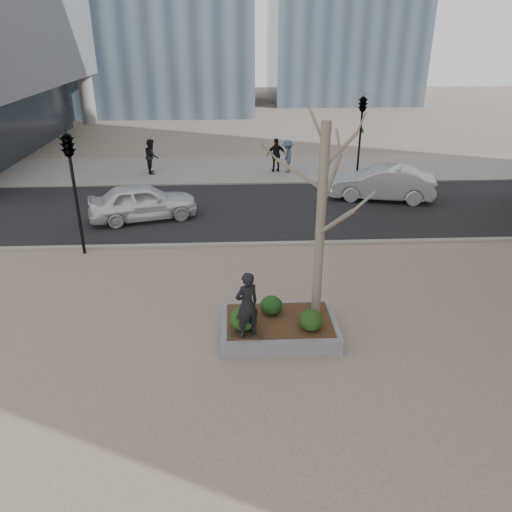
{
  "coord_description": "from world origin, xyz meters",
  "views": [
    {
      "loc": [
        -0.14,
        -11.03,
        7.39
      ],
      "look_at": [
        0.5,
        2.0,
        1.4
      ],
      "focal_mm": 35.0,
      "sensor_mm": 36.0,
      "label": 1
    }
  ],
  "objects_px": {
    "skateboarder": "(247,305)",
    "police_car": "(143,202)",
    "planter": "(279,328)",
    "skateboard": "(247,336)"
  },
  "relations": [
    {
      "from": "skateboarder",
      "to": "police_car",
      "type": "relative_size",
      "value": 0.38
    },
    {
      "from": "planter",
      "to": "skateboard",
      "type": "bearing_deg",
      "value": -140.02
    },
    {
      "from": "planter",
      "to": "police_car",
      "type": "bearing_deg",
      "value": 118.41
    },
    {
      "from": "skateboarder",
      "to": "planter",
      "type": "bearing_deg",
      "value": -167.41
    },
    {
      "from": "planter",
      "to": "skateboarder",
      "type": "distance_m",
      "value": 1.6
    },
    {
      "from": "skateboard",
      "to": "planter",
      "type": "bearing_deg",
      "value": 49.64
    },
    {
      "from": "skateboarder",
      "to": "police_car",
      "type": "distance_m",
      "value": 10.56
    },
    {
      "from": "planter",
      "to": "skateboard",
      "type": "height_order",
      "value": "skateboard"
    },
    {
      "from": "skateboarder",
      "to": "police_car",
      "type": "xyz_separation_m",
      "value": [
        -4.03,
        9.74,
        -0.6
      ]
    },
    {
      "from": "skateboarder",
      "to": "skateboard",
      "type": "bearing_deg",
      "value": 76.64
    }
  ]
}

